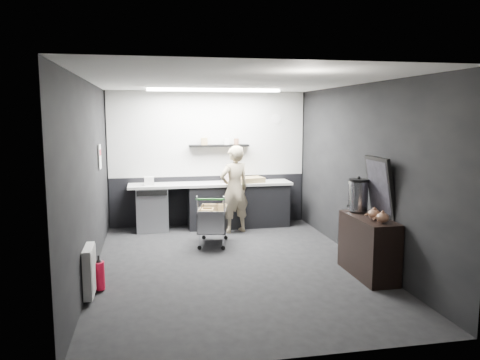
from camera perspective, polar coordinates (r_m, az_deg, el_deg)
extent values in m
plane|color=black|center=(7.10, -0.89, -10.37)|extent=(5.50, 5.50, 0.00)
plane|color=white|center=(6.76, -0.94, 11.91)|extent=(5.50, 5.50, 0.00)
plane|color=black|center=(9.50, -3.85, 2.61)|extent=(5.50, 0.00, 5.50)
plane|color=black|center=(4.16, 5.84, -4.38)|extent=(5.50, 0.00, 5.50)
plane|color=black|center=(6.74, -17.88, 0.04)|extent=(0.00, 5.50, 5.50)
plane|color=black|center=(7.42, 14.48, 0.86)|extent=(0.00, 5.50, 5.50)
cube|color=beige|center=(9.45, -3.87, 5.62)|extent=(3.95, 0.02, 1.70)
cube|color=black|center=(9.60, -3.79, -2.45)|extent=(3.95, 0.02, 1.00)
cube|color=black|center=(9.38, -2.55, 4.21)|extent=(1.20, 0.22, 0.04)
cylinder|color=silver|center=(9.71, 4.42, 7.45)|extent=(0.20, 0.03, 0.20)
cube|color=silver|center=(8.00, -16.73, 2.72)|extent=(0.02, 0.30, 0.40)
cube|color=red|center=(8.00, -16.72, 3.22)|extent=(0.02, 0.22, 0.10)
cube|color=silver|center=(6.08, -17.90, -10.49)|extent=(0.10, 0.50, 0.60)
cube|color=white|center=(8.58, -3.16, 10.87)|extent=(2.40, 0.20, 0.04)
cube|color=black|center=(9.40, -0.21, -3.13)|extent=(2.00, 0.56, 0.85)
cube|color=#B4B5B0|center=(9.23, -3.57, -0.51)|extent=(3.20, 0.60, 0.05)
cube|color=#9EA0A5|center=(9.23, -10.65, -3.47)|extent=(0.60, 0.58, 0.85)
cube|color=black|center=(8.88, -10.69, -1.60)|extent=(0.56, 0.02, 0.10)
imported|color=beige|center=(8.86, -0.68, -1.15)|extent=(0.70, 0.58, 1.66)
cube|color=silver|center=(8.15, -3.30, -5.99)|extent=(0.63, 0.83, 0.02)
cube|color=silver|center=(8.08, -4.93, -4.77)|extent=(0.19, 0.73, 0.39)
cube|color=silver|center=(8.14, -1.70, -4.65)|extent=(0.19, 0.73, 0.39)
cube|color=silver|center=(7.76, -2.94, -5.29)|extent=(0.47, 0.13, 0.39)
cube|color=silver|center=(8.45, -3.64, -4.18)|extent=(0.47, 0.13, 0.39)
cylinder|color=silver|center=(7.84, -4.41, -7.49)|extent=(0.02, 0.02, 0.26)
cylinder|color=silver|center=(7.89, -1.51, -7.36)|extent=(0.02, 0.02, 0.26)
cylinder|color=silver|center=(8.47, -4.94, -6.32)|extent=(0.02, 0.02, 0.26)
cylinder|color=silver|center=(8.52, -2.26, -6.21)|extent=(0.02, 0.02, 0.26)
cylinder|color=#248123|center=(7.62, -2.90, -2.36)|extent=(0.47, 0.14, 0.03)
cube|color=brown|center=(8.18, -4.12, -4.70)|extent=(0.26, 0.30, 0.33)
cube|color=brown|center=(8.03, -2.34, -5.05)|extent=(0.24, 0.28, 0.30)
cylinder|color=black|center=(7.87, -4.41, -8.29)|extent=(0.07, 0.04, 0.07)
cylinder|color=black|center=(8.50, -4.93, -7.06)|extent=(0.07, 0.04, 0.07)
cylinder|color=black|center=(7.92, -1.51, -8.15)|extent=(0.07, 0.04, 0.07)
cylinder|color=black|center=(8.55, -2.26, -6.94)|extent=(0.07, 0.04, 0.07)
cube|color=black|center=(6.80, 15.35, -7.83)|extent=(0.42, 1.11, 0.83)
cylinder|color=silver|center=(6.98, 14.20, -1.91)|extent=(0.28, 0.28, 0.43)
cylinder|color=black|center=(6.95, 14.26, -0.03)|extent=(0.28, 0.28, 0.04)
sphere|color=black|center=(6.94, 14.27, 0.27)|extent=(0.05, 0.05, 0.05)
ellipsoid|color=brown|center=(6.56, 16.05, -4.01)|extent=(0.17, 0.17, 0.13)
ellipsoid|color=brown|center=(6.36, 17.00, -4.42)|extent=(0.17, 0.17, 0.13)
cube|color=black|center=(6.74, 16.72, -0.76)|extent=(0.19, 0.65, 0.83)
cube|color=black|center=(6.73, 16.53, -0.77)|extent=(0.14, 0.56, 0.71)
cylinder|color=red|center=(6.34, -16.77, -11.10)|extent=(0.13, 0.13, 0.36)
cone|color=black|center=(6.27, -16.85, -9.35)|extent=(0.09, 0.09, 0.05)
cylinder|color=black|center=(6.26, -16.86, -9.04)|extent=(0.03, 0.03, 0.05)
cube|color=#937C4E|center=(9.31, 1.26, 0.04)|extent=(0.57, 0.48, 0.10)
cylinder|color=beige|center=(9.27, -1.49, 0.38)|extent=(0.22, 0.22, 0.22)
cube|color=silver|center=(9.09, -11.03, -0.11)|extent=(0.18, 0.14, 0.16)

